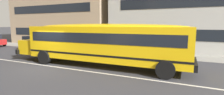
{
  "coord_description": "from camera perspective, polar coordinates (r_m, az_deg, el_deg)",
  "views": [
    {
      "loc": [
        9.16,
        -8.8,
        2.94
      ],
      "look_at": [
        4.65,
        0.84,
        1.5
      ],
      "focal_mm": 27.15,
      "sensor_mm": 36.0,
      "label": 1
    }
  ],
  "objects": [
    {
      "name": "ground_plane",
      "position": [
        13.04,
        -20.61,
        -5.83
      ],
      "size": [
        400.0,
        400.0,
        0.0
      ],
      "primitive_type": "plane",
      "color": "#38383D"
    },
    {
      "name": "sidewalk_far",
      "position": [
        19.19,
        -3.77,
        -1.1
      ],
      "size": [
        120.0,
        3.0,
        0.01
      ],
      "primitive_type": "cube",
      "color": "gray",
      "rests_on": "ground_plane"
    },
    {
      "name": "parked_car_black_by_entrance",
      "position": [
        21.26,
        -24.42,
        1.36
      ],
      "size": [
        3.99,
        2.06,
        1.64
      ],
      "rotation": [
        0.0,
        0.0,
        -0.06
      ],
      "color": "black",
      "rests_on": "ground_plane"
    },
    {
      "name": "school_bus",
      "position": [
        12.03,
        -3.82,
        2.17
      ],
      "size": [
        13.46,
        3.19,
        3.0
      ],
      "rotation": [
        0.0,
        0.0,
        3.16
      ],
      "color": "yellow",
      "rests_on": "ground_plane"
    },
    {
      "name": "lane_centreline",
      "position": [
        13.04,
        -20.61,
        -5.81
      ],
      "size": [
        110.0,
        0.16,
        0.01
      ],
      "primitive_type": "cube",
      "color": "silver",
      "rests_on": "ground_plane"
    }
  ]
}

